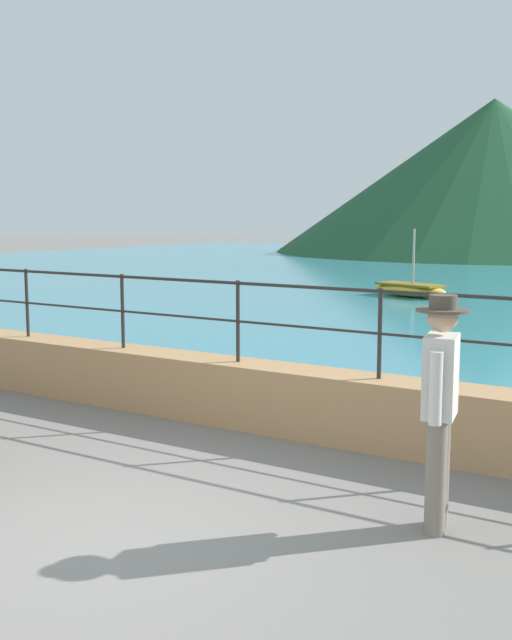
# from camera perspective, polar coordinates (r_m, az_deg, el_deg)

# --- Properties ---
(ground_plane) EXTENTS (120.00, 120.00, 0.00)m
(ground_plane) POSITION_cam_1_polar(r_m,az_deg,el_deg) (5.88, -12.08, -15.62)
(ground_plane) COLOR slate
(promenade_wall) EXTENTS (20.00, 0.56, 0.70)m
(promenade_wall) POSITION_cam_1_polar(r_m,az_deg,el_deg) (8.24, 3.57, -6.04)
(promenade_wall) COLOR tan
(promenade_wall) RESTS_ON ground
(railing) EXTENTS (18.44, 0.04, 0.90)m
(railing) POSITION_cam_1_polar(r_m,az_deg,el_deg) (8.06, 3.63, 0.66)
(railing) COLOR #282623
(railing) RESTS_ON promenade_wall
(hill_main) EXTENTS (25.53, 25.53, 8.96)m
(hill_main) POSITION_cam_1_polar(r_m,az_deg,el_deg) (48.37, 16.94, 10.05)
(hill_main) COLOR #1E4C2D
(hill_main) RESTS_ON ground
(person_walking) EXTENTS (0.38, 0.56, 1.75)m
(person_walking) POSITION_cam_1_polar(r_m,az_deg,el_deg) (5.80, 13.36, -5.79)
(person_walking) COLOR slate
(person_walking) RESTS_ON ground
(boat_0) EXTENTS (2.46, 1.52, 1.85)m
(boat_0) POSITION_cam_1_polar(r_m,az_deg,el_deg) (21.74, 11.24, 2.24)
(boat_0) COLOR gold
(boat_0) RESTS_ON lake_water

